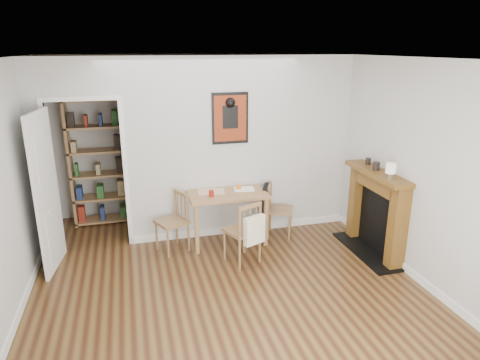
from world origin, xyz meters
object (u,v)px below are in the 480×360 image
object	(u,v)px
fireplace	(377,210)
ceramic_jar_a	(376,166)
chair_right	(279,209)
red_glass	(211,193)
notebook	(244,189)
chair_front	(243,231)
bookshelf	(98,163)
ceramic_jar_b	(368,161)
orange_fruit	(239,187)
chair_left	(172,223)
mantel_lamp	(391,169)
dining_table	(227,198)

from	to	relation	value
fireplace	ceramic_jar_a	world-z (taller)	ceramic_jar_a
chair_right	ceramic_jar_a	bearing A→B (deg)	-36.80
red_glass	notebook	size ratio (longest dim) A/B	0.32
chair_front	bookshelf	bearing A→B (deg)	134.33
red_glass	ceramic_jar_a	distance (m)	2.22
ceramic_jar_b	orange_fruit	bearing A→B (deg)	161.11
chair_right	ceramic_jar_b	world-z (taller)	ceramic_jar_b
ceramic_jar_b	chair_right	bearing A→B (deg)	155.52
fireplace	ceramic_jar_a	distance (m)	0.60
bookshelf	fireplace	distance (m)	4.20
chair_left	chair_front	distance (m)	1.02
bookshelf	ceramic_jar_a	distance (m)	4.13
notebook	mantel_lamp	xyz separation A→B (m)	(1.52, -1.23, 0.53)
chair_front	fireplace	distance (m)	1.84
mantel_lamp	ceramic_jar_b	world-z (taller)	mantel_lamp
chair_right	bookshelf	size ratio (longest dim) A/B	0.40
chair_front	ceramic_jar_b	world-z (taller)	ceramic_jar_b
mantel_lamp	ceramic_jar_a	bearing A→B (deg)	83.53
bookshelf	mantel_lamp	world-z (taller)	bookshelf
fireplace	ceramic_jar_b	size ratio (longest dim) A/B	13.90
dining_table	bookshelf	world-z (taller)	bookshelf
chair_right	orange_fruit	size ratio (longest dim) A/B	10.64
fireplace	chair_left	bearing A→B (deg)	164.58
chair_right	orange_fruit	bearing A→B (deg)	172.57
bookshelf	mantel_lamp	xyz separation A→B (m)	(3.56, -2.39, 0.30)
orange_fruit	ceramic_jar_a	distance (m)	1.90
dining_table	notebook	xyz separation A→B (m)	(0.26, 0.05, 0.10)
chair_left	fireplace	size ratio (longest dim) A/B	0.66
chair_left	ceramic_jar_a	bearing A→B (deg)	-14.79
bookshelf	orange_fruit	world-z (taller)	bookshelf
chair_front	notebook	xyz separation A→B (m)	(0.21, 0.72, 0.32)
chair_front	orange_fruit	bearing A→B (deg)	79.33
bookshelf	fireplace	bearing A→B (deg)	-29.37
notebook	red_glass	bearing A→B (deg)	-160.70
chair_right	notebook	xyz separation A→B (m)	(-0.51, 0.07, 0.34)
fireplace	mantel_lamp	xyz separation A→B (m)	(-0.09, -0.34, 0.67)
orange_fruit	ceramic_jar_b	bearing A→B (deg)	-18.89
notebook	ceramic_jar_a	xyz separation A→B (m)	(1.56, -0.85, 0.46)
dining_table	red_glass	bearing A→B (deg)	-151.81
notebook	ceramic_jar_b	world-z (taller)	ceramic_jar_b
fireplace	red_glass	world-z (taller)	fireplace
red_glass	notebook	world-z (taller)	red_glass
chair_front	ceramic_jar_a	size ratio (longest dim) A/B	7.74
red_glass	ceramic_jar_b	xyz separation A→B (m)	(2.12, -0.39, 0.41)
chair_front	red_glass	xyz separation A→B (m)	(-0.30, 0.54, 0.36)
chair_left	chair_right	world-z (taller)	chair_left
orange_fruit	ceramic_jar_a	size ratio (longest dim) A/B	0.68
chair_left	orange_fruit	size ratio (longest dim) A/B	11.05
dining_table	orange_fruit	size ratio (longest dim) A/B	14.62
chair_front	fireplace	bearing A→B (deg)	-5.68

